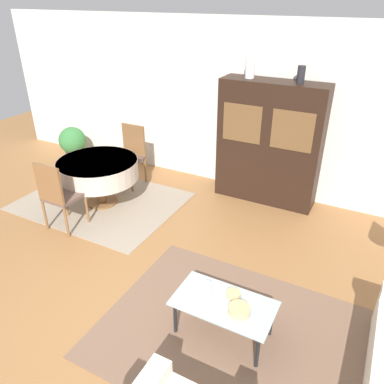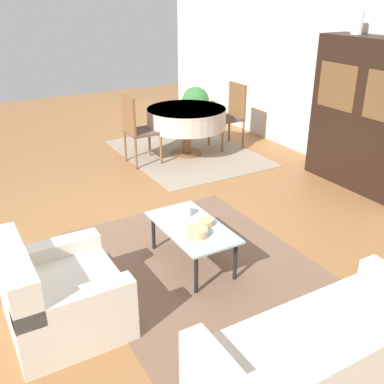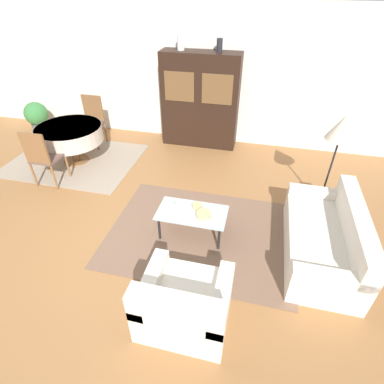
# 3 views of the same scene
# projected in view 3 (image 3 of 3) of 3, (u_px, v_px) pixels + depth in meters

# --- Properties ---
(ground_plane) EXTENTS (14.00, 14.00, 0.00)m
(ground_plane) POSITION_uv_depth(u_px,v_px,m) (112.00, 245.00, 4.15)
(ground_plane) COLOR #9E6B3D
(wall_back) EXTENTS (10.00, 0.06, 2.70)m
(wall_back) POSITION_uv_depth(u_px,v_px,m) (180.00, 75.00, 6.21)
(wall_back) COLOR silver
(wall_back) RESTS_ON ground_plane
(area_rug) EXTENTS (2.63, 1.96, 0.01)m
(area_rug) POSITION_uv_depth(u_px,v_px,m) (201.00, 233.00, 4.33)
(area_rug) COLOR brown
(area_rug) RESTS_ON ground_plane
(dining_rug) EXTENTS (2.46, 1.88, 0.01)m
(dining_rug) POSITION_uv_depth(u_px,v_px,m) (76.00, 160.00, 6.06)
(dining_rug) COLOR gray
(dining_rug) RESTS_ON ground_plane
(couch) EXTENTS (0.85, 1.72, 0.77)m
(couch) POSITION_uv_depth(u_px,v_px,m) (326.00, 240.00, 3.85)
(couch) COLOR silver
(couch) RESTS_ON ground_plane
(armchair) EXTENTS (0.91, 0.83, 0.74)m
(armchair) POSITION_uv_depth(u_px,v_px,m) (184.00, 304.00, 3.09)
(armchair) COLOR silver
(armchair) RESTS_ON ground_plane
(coffee_table) EXTENTS (0.96, 0.52, 0.40)m
(coffee_table) POSITION_uv_depth(u_px,v_px,m) (192.00, 215.00, 4.12)
(coffee_table) COLOR black
(coffee_table) RESTS_ON area_rug
(display_cabinet) EXTENTS (1.56, 0.46, 1.89)m
(display_cabinet) POSITION_uv_depth(u_px,v_px,m) (200.00, 101.00, 6.13)
(display_cabinet) COLOR black
(display_cabinet) RESTS_ON ground_plane
(dining_table) EXTENTS (1.23, 1.23, 0.73)m
(dining_table) POSITION_uv_depth(u_px,v_px,m) (70.00, 134.00, 5.68)
(dining_table) COLOR brown
(dining_table) RESTS_ON dining_rug
(dining_chair_near) EXTENTS (0.44, 0.44, 1.02)m
(dining_chair_near) POSITION_uv_depth(u_px,v_px,m) (42.00, 155.00, 5.03)
(dining_chair_near) COLOR brown
(dining_chair_near) RESTS_ON dining_rug
(dining_chair_far) EXTENTS (0.44, 0.44, 1.02)m
(dining_chair_far) POSITION_uv_depth(u_px,v_px,m) (92.00, 118.00, 6.35)
(dining_chair_far) COLOR brown
(dining_chair_far) RESTS_ON dining_rug
(floor_lamp) EXTENTS (0.41, 0.41, 1.53)m
(floor_lamp) POSITION_uv_depth(u_px,v_px,m) (342.00, 130.00, 4.14)
(floor_lamp) COLOR black
(floor_lamp) RESTS_ON ground_plane
(cup) EXTENTS (0.10, 0.10, 0.10)m
(cup) POSITION_uv_depth(u_px,v_px,m) (178.00, 204.00, 4.15)
(cup) COLOR white
(cup) RESTS_ON coffee_table
(bowl) EXTENTS (0.20, 0.20, 0.07)m
(bowl) POSITION_uv_depth(u_px,v_px,m) (204.00, 215.00, 4.00)
(bowl) COLOR tan
(bowl) RESTS_ON coffee_table
(bowl_small) EXTENTS (0.14, 0.14, 0.05)m
(bowl_small) POSITION_uv_depth(u_px,v_px,m) (197.00, 206.00, 4.16)
(bowl_small) COLOR tan
(bowl_small) RESTS_ON coffee_table
(vase_tall) EXTENTS (0.14, 0.14, 0.28)m
(vase_tall) POSITION_uv_depth(u_px,v_px,m) (181.00, 42.00, 5.57)
(vase_tall) COLOR white
(vase_tall) RESTS_ON display_cabinet
(vase_short) EXTENTS (0.11, 0.11, 0.23)m
(vase_short) POSITION_uv_depth(u_px,v_px,m) (220.00, 45.00, 5.45)
(vase_short) COLOR #232328
(vase_short) RESTS_ON display_cabinet
(potted_plant) EXTENTS (0.52, 0.52, 0.68)m
(potted_plant) POSITION_uv_depth(u_px,v_px,m) (37.00, 115.00, 7.01)
(potted_plant) COLOR #4C4C51
(potted_plant) RESTS_ON ground_plane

